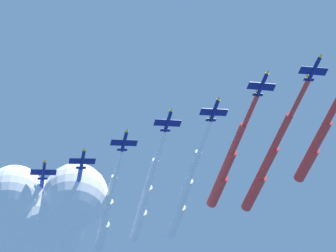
% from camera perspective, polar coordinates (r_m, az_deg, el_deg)
% --- Properties ---
extents(jet_lead, '(50.41, 37.52, 4.02)m').
position_cam_1_polar(jet_lead, '(208.07, 12.98, -1.02)').
color(jet_lead, navy).
extents(jet_port_inner, '(57.06, 41.13, 4.04)m').
position_cam_1_polar(jet_port_inner, '(213.43, 8.50, -3.39)').
color(jet_port_inner, navy).
extents(jet_starboard_inner, '(51.04, 37.18, 4.00)m').
position_cam_1_polar(jet_starboard_inner, '(215.38, 5.10, -3.54)').
color(jet_starboard_inner, navy).
extents(jet_port_mid, '(55.43, 41.32, 4.06)m').
position_cam_1_polar(jet_port_mid, '(221.08, 1.36, -6.11)').
color(jet_port_mid, navy).
extents(jet_starboard_mid, '(54.52, 40.70, 4.00)m').
position_cam_1_polar(jet_starboard_mid, '(228.33, -2.07, -6.58)').
color(jet_starboard_mid, navy).
extents(jet_port_outer, '(52.22, 38.72, 4.05)m').
position_cam_1_polar(jet_port_outer, '(232.58, -5.36, -7.62)').
color(jet_port_outer, navy).
extents(jet_starboard_outer, '(57.98, 43.53, 4.07)m').
position_cam_1_polar(jet_starboard_outer, '(243.34, -8.58, -9.54)').
color(jet_starboard_outer, navy).
extents(jet_trail_port, '(57.68, 42.85, 4.07)m').
position_cam_1_polar(jet_trail_port, '(252.28, -11.50, -10.04)').
color(jet_trail_port, navy).
extents(cloud_puff, '(54.22, 41.25, 34.08)m').
position_cam_1_polar(cloud_puff, '(236.79, -11.02, -7.99)').
color(cloud_puff, white).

